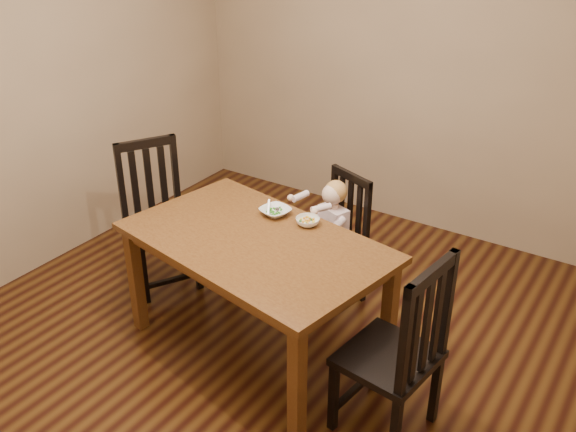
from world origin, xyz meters
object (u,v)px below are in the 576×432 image
Objects in this scene: bowl_veg at (308,221)px; chair_right at (398,353)px; dining_table at (255,253)px; chair_left at (158,218)px; chair_child at (336,241)px; toddler at (331,228)px; bowl_peas at (275,212)px.

chair_right is at bearing -30.28° from bowl_veg.
chair_left reaches higher than dining_table.
chair_right is (2.09, -0.43, 0.01)m from chair_left.
chair_right reaches higher than chair_left.
chair_child reaches higher than dining_table.
toddler is 0.51m from bowl_peas.
toddler is at bearing 98.26° from bowl_veg.
chair_child reaches higher than bowl_veg.
bowl_veg is (0.17, 0.32, 0.12)m from dining_table.
chair_right is (0.90, -0.96, 0.08)m from chair_child.
chair_left reaches higher than toddler.
bowl_veg is at bearing -0.43° from bowl_peas.
chair_right is 7.38× the size of bowl_veg.
chair_right is at bearing -24.56° from bowl_peas.
dining_table is 0.76m from toddler.
toddler is at bearing 90.00° from chair_child.
toddler is at bearing 65.82° from bowl_peas.
dining_table is 9.36× the size of bowl_peas.
bowl_peas is (-0.08, 0.33, 0.11)m from dining_table.
bowl_veg is (0.24, -0.00, 0.00)m from bowl_peas.
chair_child is (0.12, 0.78, -0.25)m from dining_table.
toddler is at bearing 52.50° from chair_right.
chair_left is 1.26m from bowl_veg.
dining_table is 3.72× the size of toddler.
chair_child is 6.27× the size of bowl_veg.
dining_table is 1.58× the size of chair_right.
bowl_veg is at bearing 66.98° from chair_right.
bowl_peas is (-0.20, -0.45, 0.37)m from chair_child.
bowl_peas is at bearing 123.69° from chair_left.
chair_child is at bearing 66.16° from bowl_peas.
chair_left is 1.03m from bowl_peas.
dining_table is at bearing 102.44° from toddler.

